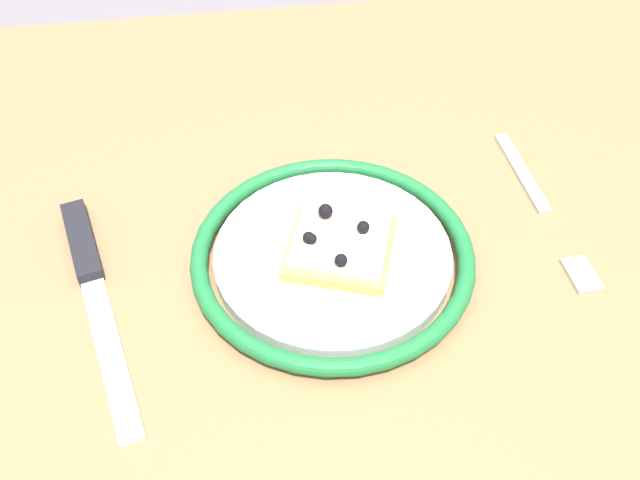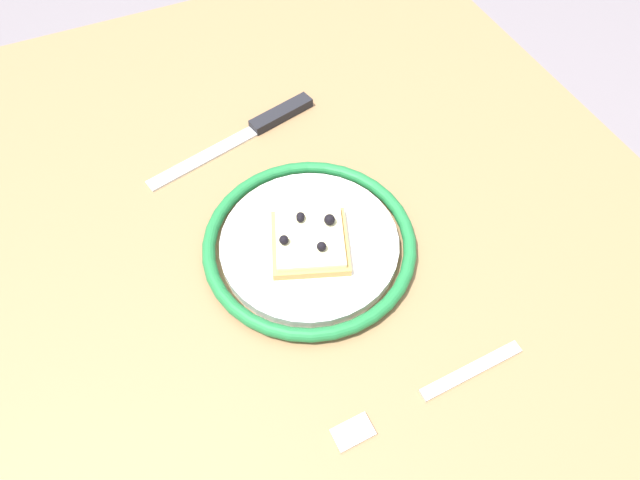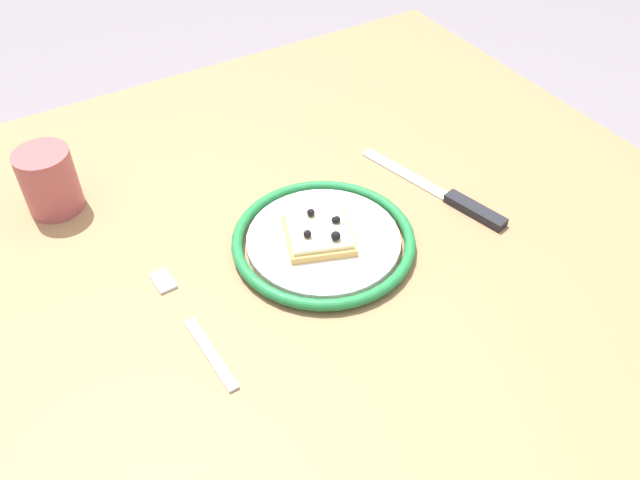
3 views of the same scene
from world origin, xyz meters
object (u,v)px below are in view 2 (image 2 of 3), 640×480
dining_table (289,303)px  knife (261,125)px  plate (309,243)px  fork (429,393)px  pizza_slice_near (310,241)px

dining_table → knife: (0.21, -0.05, 0.08)m
plate → knife: (0.20, -0.02, -0.00)m
fork → dining_table: bearing=21.5°
knife → fork: knife is taller
dining_table → knife: size_ratio=4.46×
pizza_slice_near → dining_table: bearing=105.3°
knife → fork: (-0.39, -0.02, -0.00)m
knife → fork: 0.39m
pizza_slice_near → fork: size_ratio=0.52×
dining_table → pizza_slice_near: bearing=-74.7°
dining_table → pizza_slice_near: (0.01, -0.03, 0.10)m
dining_table → plate: (0.01, -0.04, 0.09)m
pizza_slice_near → fork: pizza_slice_near is taller
plate → pizza_slice_near: pizza_slice_near is taller
plate → pizza_slice_near: (-0.01, 0.00, 0.01)m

